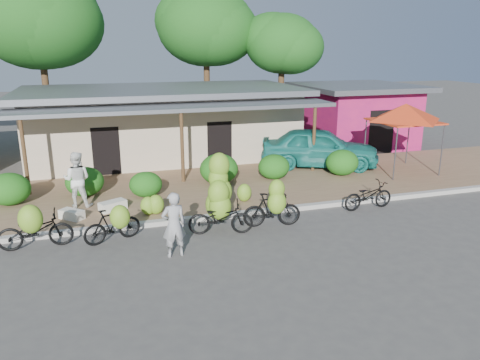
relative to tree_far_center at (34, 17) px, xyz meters
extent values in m
plane|color=#4B4846|center=(5.69, -16.11, -6.68)|extent=(100.00, 100.00, 0.00)
cube|color=#91754E|center=(5.69, -11.11, -6.62)|extent=(60.00, 6.00, 0.12)
cube|color=#A8A399|center=(5.69, -14.11, -6.60)|extent=(60.00, 0.25, 0.15)
cube|color=#BBAA8D|center=(5.69, -5.11, -5.13)|extent=(12.00, 6.00, 3.10)
cube|color=slate|center=(5.69, -5.11, -3.45)|extent=(13.00, 7.00, 0.25)
cube|color=black|center=(5.69, -8.06, -5.58)|extent=(1.40, 0.12, 2.20)
cube|color=slate|center=(5.69, -9.11, -3.78)|extent=(13.00, 2.00, 0.15)
cylinder|color=brown|center=(0.09, -10.01, -5.25)|extent=(0.14, 0.14, 2.85)
cylinder|color=brown|center=(5.69, -10.01, -5.25)|extent=(0.14, 0.14, 2.85)
cylinder|color=brown|center=(11.29, -10.01, -5.25)|extent=(0.14, 0.14, 2.85)
cube|color=#C61E5B|center=(16.19, -5.11, -5.18)|extent=(5.00, 5.00, 3.00)
cube|color=slate|center=(16.19, -5.11, -3.55)|extent=(6.00, 6.00, 0.25)
cube|color=black|center=(16.19, -7.56, -5.58)|extent=(1.40, 0.12, 2.20)
cylinder|color=brown|center=(0.19, -0.11, -3.20)|extent=(0.36, 0.36, 6.96)
ellipsoid|color=#114413|center=(0.19, -0.11, -0.11)|extent=(6.41, 6.41, 5.12)
ellipsoid|color=#114413|center=(-0.31, 0.19, 0.19)|extent=(5.44, 5.44, 4.36)
cylinder|color=brown|center=(9.19, 0.39, -3.33)|extent=(0.36, 0.36, 6.70)
ellipsoid|color=#114413|center=(9.19, 0.39, -0.35)|extent=(5.71, 5.71, 4.57)
ellipsoid|color=#114413|center=(8.69, 0.69, -0.05)|extent=(4.85, 4.85, 3.88)
cylinder|color=brown|center=(13.19, -1.61, -3.84)|extent=(0.36, 0.36, 5.68)
ellipsoid|color=#114413|center=(13.19, -1.61, -1.31)|extent=(4.24, 4.24, 3.39)
ellipsoid|color=#114413|center=(12.69, -1.31, -1.01)|extent=(3.61, 3.61, 2.88)
ellipsoid|color=#1B5613|center=(-0.38, -11.06, -6.01)|extent=(1.40, 1.26, 1.09)
ellipsoid|color=#1B5613|center=(2.03, -10.78, -6.04)|extent=(1.33, 1.20, 1.04)
ellipsoid|color=#1B5613|center=(4.07, -11.53, -6.11)|extent=(1.15, 1.04, 0.90)
ellipsoid|color=#1B5613|center=(6.96, -10.72, -5.98)|extent=(1.49, 1.34, 1.16)
ellipsoid|color=#1B5613|center=(9.23, -10.72, -6.07)|extent=(1.27, 1.14, 0.99)
ellipsoid|color=#1B5613|center=(12.11, -11.04, -6.03)|extent=(1.36, 1.22, 1.06)
cylinder|color=#59595E|center=(13.71, -12.30, -5.51)|extent=(0.05, 0.05, 2.10)
cylinder|color=#59595E|center=(15.91, -12.30, -5.51)|extent=(0.05, 0.05, 2.10)
cylinder|color=#59595E|center=(13.71, -10.10, -5.51)|extent=(0.05, 0.05, 2.10)
cylinder|color=#59595E|center=(15.91, -10.10, -5.51)|extent=(0.05, 0.05, 2.10)
cube|color=red|center=(14.81, -11.20, -4.43)|extent=(2.40, 2.40, 0.06)
cone|color=red|center=(14.81, -11.20, -4.05)|extent=(3.50, 3.50, 0.70)
imported|color=black|center=(0.78, -14.80, -6.17)|extent=(1.94, 0.71, 1.01)
ellipsoid|color=#72AD2B|center=(0.79, -15.45, -5.61)|extent=(0.60, 0.51, 0.75)
imported|color=black|center=(2.77, -14.97, -6.19)|extent=(1.69, 0.94, 0.98)
ellipsoid|color=#72AD2B|center=(2.97, -15.59, -5.75)|extent=(0.52, 0.45, 0.65)
imported|color=black|center=(5.78, -15.32, -6.19)|extent=(1.97, 1.05, 0.98)
ellipsoid|color=#72AD2B|center=(5.85, -14.77, -5.97)|extent=(0.76, 0.65, 0.95)
ellipsoid|color=#72AD2B|center=(5.95, -14.80, -5.57)|extent=(0.65, 0.55, 0.81)
ellipsoid|color=#72AD2B|center=(5.87, -14.78, -5.15)|extent=(0.58, 0.50, 0.73)
ellipsoid|color=#72AD2B|center=(5.90, -14.78, -4.77)|extent=(0.61, 0.52, 0.77)
ellipsoid|color=#72AD2B|center=(5.83, -15.13, -5.92)|extent=(0.66, 0.56, 0.82)
ellipsoid|color=#72AD2B|center=(5.79, -15.12, -5.50)|extent=(0.63, 0.53, 0.78)
imported|color=black|center=(7.41, -15.20, -6.15)|extent=(1.81, 0.77, 1.06)
ellipsoid|color=#72AD2B|center=(7.31, -15.85, -5.71)|extent=(0.55, 0.46, 0.68)
ellipsoid|color=#72AD2B|center=(7.32, -15.80, -5.33)|extent=(0.47, 0.40, 0.59)
imported|color=black|center=(11.03, -14.72, -6.21)|extent=(1.83, 0.72, 0.94)
ellipsoid|color=#72AD2B|center=(3.93, -13.42, -6.26)|extent=(0.48, 0.41, 0.60)
ellipsoid|color=#72AD2B|center=(4.17, -13.43, -6.24)|extent=(0.51, 0.43, 0.64)
ellipsoid|color=#72AD2B|center=(7.23, -13.06, -6.25)|extent=(0.50, 0.42, 0.62)
cube|color=silver|center=(2.88, -12.64, -6.41)|extent=(0.94, 0.74, 0.30)
cube|color=silver|center=(1.63, -13.07, -6.42)|extent=(0.81, 0.79, 0.28)
imported|color=#969696|center=(4.26, -16.41, -5.81)|extent=(0.67, 0.48, 1.74)
imported|color=white|center=(1.83, -11.91, -5.64)|extent=(1.06, 0.92, 1.85)
imported|color=#1A756B|center=(11.85, -9.48, -5.70)|extent=(5.44, 3.90, 1.72)
camera|label=1|loc=(2.55, -27.56, -1.40)|focal=35.00mm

